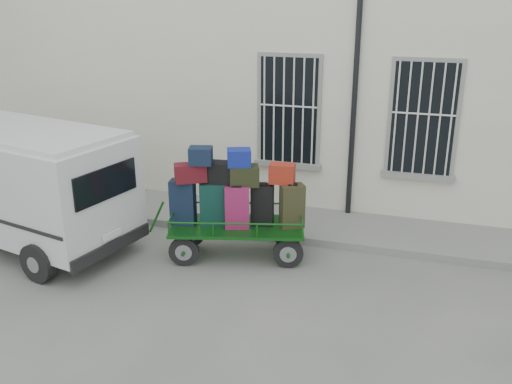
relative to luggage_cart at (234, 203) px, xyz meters
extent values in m
plane|color=#63635F|center=(0.79, -0.52, -1.05)|extent=(80.00, 80.00, 0.00)
cube|color=beige|center=(0.79, 4.98, 1.95)|extent=(24.00, 5.00, 6.00)
cylinder|color=black|center=(1.74, 2.40, 1.75)|extent=(0.11, 0.11, 5.60)
cube|color=black|center=(0.39, 2.46, 1.20)|extent=(1.20, 0.08, 2.20)
cube|color=gray|center=(0.39, 2.44, 0.04)|extent=(1.45, 0.22, 0.12)
cube|color=black|center=(3.09, 2.46, 1.20)|extent=(1.20, 0.08, 2.20)
cube|color=gray|center=(3.09, 2.44, 0.04)|extent=(1.45, 0.22, 0.12)
cube|color=gray|center=(0.79, 1.68, -0.98)|extent=(24.00, 1.70, 0.15)
cylinder|color=black|center=(-0.72, -0.63, -0.78)|extent=(0.54, 0.20, 0.54)
cylinder|color=gray|center=(-0.72, -0.63, -0.78)|extent=(0.31, 0.17, 0.30)
cylinder|color=black|center=(-0.93, 0.17, -0.78)|extent=(0.54, 0.20, 0.54)
cylinder|color=gray|center=(-0.93, 0.17, -0.78)|extent=(0.31, 0.17, 0.30)
cylinder|color=black|center=(1.06, -0.16, -0.78)|extent=(0.54, 0.20, 0.54)
cylinder|color=gray|center=(1.06, -0.16, -0.78)|extent=(0.31, 0.17, 0.30)
cylinder|color=black|center=(0.85, 0.63, -0.78)|extent=(0.54, 0.20, 0.54)
cylinder|color=gray|center=(0.85, 0.63, -0.78)|extent=(0.31, 0.17, 0.30)
cube|color=#124E15|center=(0.06, 0.00, -0.45)|extent=(2.58, 1.65, 0.05)
cylinder|color=#124E15|center=(-1.35, -0.37, -0.29)|extent=(0.31, 0.12, 0.61)
cube|color=#101C32|center=(-0.90, -0.19, -0.02)|extent=(0.48, 0.34, 0.82)
cube|color=black|center=(-0.90, -0.19, 0.41)|extent=(0.21, 0.18, 0.03)
cube|color=black|center=(-0.34, -0.07, -0.04)|extent=(0.59, 0.43, 0.78)
cube|color=black|center=(-0.34, -0.07, 0.37)|extent=(0.24, 0.18, 0.03)
cube|color=maroon|center=(0.10, -0.10, -0.04)|extent=(0.47, 0.35, 0.77)
cube|color=black|center=(0.10, -0.10, 0.36)|extent=(0.19, 0.15, 0.03)
cube|color=black|center=(0.48, 0.18, -0.05)|extent=(0.43, 0.33, 0.75)
cube|color=black|center=(0.48, 0.18, 0.34)|extent=(0.19, 0.17, 0.03)
cube|color=#282D16|center=(1.02, 0.22, -0.03)|extent=(0.48, 0.43, 0.79)
cube|color=black|center=(1.02, 0.22, 0.38)|extent=(0.19, 0.16, 0.03)
cube|color=#4D0F14|center=(-0.72, -0.20, 0.56)|extent=(0.62, 0.52, 0.32)
cube|color=black|center=(-0.24, 0.01, 0.54)|extent=(0.59, 0.36, 0.38)
cube|color=black|center=(0.18, 0.06, 0.51)|extent=(0.59, 0.48, 0.36)
cube|color=maroon|center=(0.82, 0.27, 0.54)|extent=(0.46, 0.31, 0.35)
cube|color=#101C32|center=(-0.54, -0.15, 0.87)|extent=(0.46, 0.40, 0.30)
cube|color=#14168F|center=(0.09, 0.05, 0.83)|extent=(0.50, 0.45, 0.30)
cube|color=silver|center=(-4.03, -0.61, 0.24)|extent=(4.77, 2.88, 1.82)
cube|color=silver|center=(-4.03, -0.61, 1.19)|extent=(4.54, 2.69, 0.10)
cube|color=black|center=(-1.86, -1.12, 0.55)|extent=(0.36, 1.39, 0.56)
cube|color=black|center=(-1.87, -1.12, -0.62)|extent=(0.52, 1.84, 0.22)
cube|color=white|center=(-1.83, -1.13, -0.38)|extent=(0.13, 0.42, 0.12)
cylinder|color=black|center=(-5.25, 0.62, -0.71)|extent=(0.72, 0.37, 0.69)
cylinder|color=black|center=(-2.82, -1.85, -0.71)|extent=(0.72, 0.37, 0.69)
cylinder|color=black|center=(-2.39, -0.04, -0.71)|extent=(0.72, 0.37, 0.69)
camera|label=1|loc=(3.16, -8.97, 3.63)|focal=40.00mm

